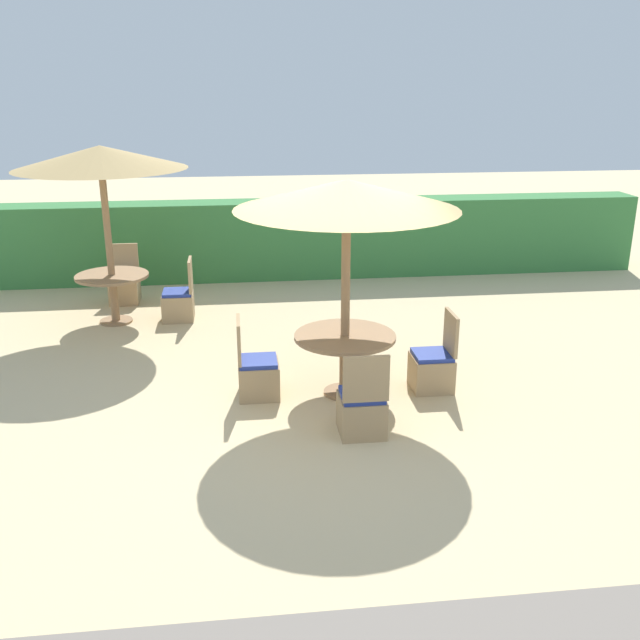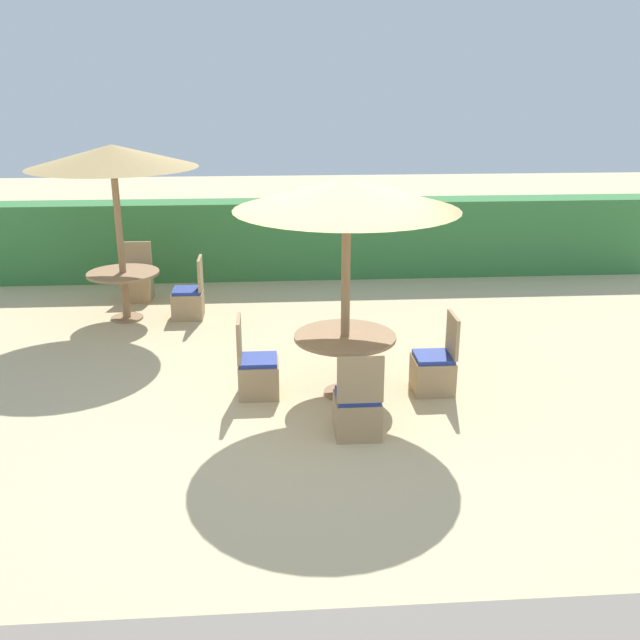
% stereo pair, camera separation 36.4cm
% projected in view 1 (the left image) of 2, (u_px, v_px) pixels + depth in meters
% --- Properties ---
extents(ground_plane, '(40.00, 40.00, 0.00)m').
position_uv_depth(ground_plane, '(327.00, 416.00, 7.71)').
color(ground_plane, '#D1BA8C').
extents(hedge_row, '(13.00, 0.70, 1.39)m').
position_uv_depth(hedge_row, '(286.00, 239.00, 12.93)').
color(hedge_row, '#387A3D').
rests_on(hedge_row, ground_plane).
extents(parasol_back_left, '(2.41, 2.41, 2.59)m').
position_uv_depth(parasol_back_left, '(100.00, 158.00, 9.91)').
color(parasol_back_left, '#93704C').
rests_on(parasol_back_left, ground_plane).
extents(round_table_back_left, '(1.06, 1.06, 0.73)m').
position_uv_depth(round_table_back_left, '(113.00, 285.00, 10.50)').
color(round_table_back_left, '#93704C').
rests_on(round_table_back_left, ground_plane).
extents(patio_chair_back_left_east, '(0.46, 0.46, 0.93)m').
position_uv_depth(patio_chair_back_left_east, '(179.00, 303.00, 10.72)').
color(patio_chair_back_left_east, tan).
rests_on(patio_chair_back_left_east, ground_plane).
extents(patio_chair_back_left_north, '(0.46, 0.46, 0.93)m').
position_uv_depth(patio_chair_back_left_north, '(125.00, 287.00, 11.55)').
color(patio_chair_back_left_north, tan).
rests_on(patio_chair_back_left_north, ground_plane).
extents(parasol_center, '(2.43, 2.43, 2.46)m').
position_uv_depth(parasol_center, '(347.00, 196.00, 7.54)').
color(parasol_center, '#93704C').
rests_on(parasol_center, ground_plane).
extents(round_table_center, '(1.15, 1.15, 0.72)m').
position_uv_depth(round_table_center, '(345.00, 346.00, 8.09)').
color(round_table_center, '#93704C').
rests_on(round_table_center, ground_plane).
extents(patio_chair_center_west, '(0.46, 0.46, 0.93)m').
position_uv_depth(patio_chair_center_west, '(257.00, 374.00, 8.13)').
color(patio_chair_center_west, tan).
rests_on(patio_chair_center_west, ground_plane).
extents(patio_chair_center_south, '(0.46, 0.46, 0.93)m').
position_uv_depth(patio_chair_center_south, '(362.00, 410.00, 7.26)').
color(patio_chair_center_south, tan).
rests_on(patio_chair_center_south, ground_plane).
extents(patio_chair_center_east, '(0.46, 0.46, 0.93)m').
position_uv_depth(patio_chair_center_east, '(433.00, 368.00, 8.32)').
color(patio_chair_center_east, tan).
rests_on(patio_chair_center_east, ground_plane).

